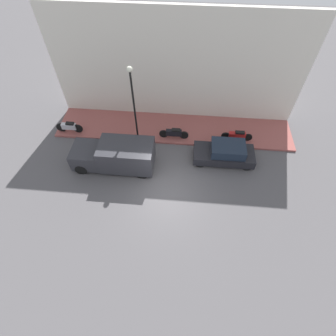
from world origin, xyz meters
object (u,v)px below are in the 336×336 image
at_px(motorcycle_red, 237,135).
at_px(streetlamp, 133,97).
at_px(motorcycle_black, 174,133).
at_px(parked_car, 225,153).
at_px(delivery_van, 115,155).
at_px(scooter_silver, 69,127).

height_order(motorcycle_red, streetlamp, streetlamp).
bearing_deg(motorcycle_black, parked_car, -115.44).
xyz_separation_m(parked_car, motorcycle_black, (1.60, 3.36, -0.07)).
bearing_deg(parked_car, motorcycle_black, 64.56).
bearing_deg(motorcycle_black, delivery_van, 127.64).
bearing_deg(motorcycle_black, motorcycle_red, -87.80).
height_order(delivery_van, streetlamp, streetlamp).
relative_size(scooter_silver, motorcycle_black, 0.93).
relative_size(motorcycle_black, streetlamp, 0.37).
xyz_separation_m(scooter_silver, streetlamp, (-0.25, -4.85, 2.97)).
height_order(parked_car, scooter_silver, parked_car).
bearing_deg(streetlamp, parked_car, -102.70).
bearing_deg(delivery_van, parked_car, -81.07).
xyz_separation_m(parked_car, delivery_van, (-1.07, 6.83, 0.32)).
height_order(scooter_silver, streetlamp, streetlamp).
height_order(parked_car, motorcycle_black, parked_car).
bearing_deg(motorcycle_red, motorcycle_black, 92.20).
distance_m(parked_car, streetlamp, 6.65).
bearing_deg(motorcycle_black, scooter_silver, 90.26).
bearing_deg(scooter_silver, parked_car, -98.35).
bearing_deg(parked_car, scooter_silver, 81.65).
xyz_separation_m(motorcycle_black, streetlamp, (-0.29, 2.47, 2.99)).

